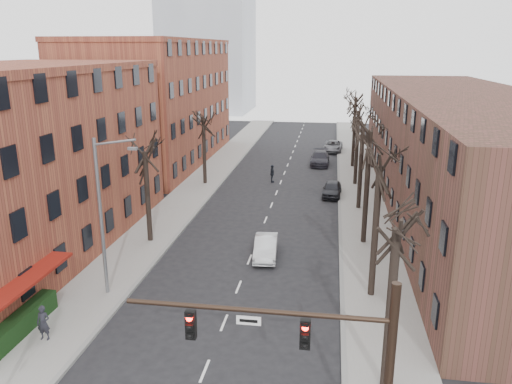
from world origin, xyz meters
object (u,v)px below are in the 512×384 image
at_px(pedestrian_a, 43,323).
at_px(parked_car_near, 332,189).
at_px(parked_car_mid, 320,158).
at_px(silver_sedan, 266,247).

bearing_deg(pedestrian_a, parked_car_near, 59.59).
relative_size(parked_car_mid, pedestrian_a, 3.08).
relative_size(silver_sedan, pedestrian_a, 2.43).
bearing_deg(parked_car_mid, pedestrian_a, -105.91).
xyz_separation_m(parked_car_near, parked_car_mid, (-1.50, 13.09, 0.07)).
height_order(parked_car_mid, pedestrian_a, pedestrian_a).
height_order(silver_sedan, parked_car_near, parked_car_near).
distance_m(parked_car_mid, pedestrian_a, 41.45).
distance_m(parked_car_near, parked_car_mid, 13.17).
height_order(parked_car_near, pedestrian_a, pedestrian_a).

